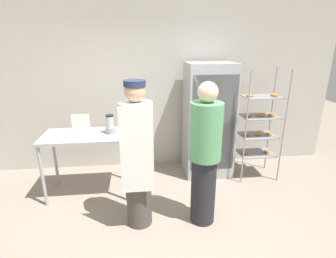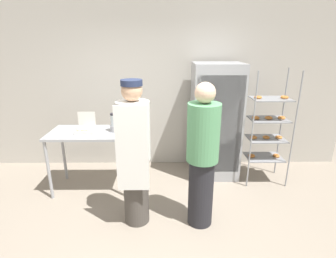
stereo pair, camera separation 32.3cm
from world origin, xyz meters
name	(u,v)px [view 2 (the right image)]	position (x,y,z in m)	size (l,w,h in m)	color
ground_plane	(159,245)	(0.00, 0.00, 0.00)	(14.00, 14.00, 0.00)	gray
back_wall	(161,81)	(0.00, 2.17, 1.51)	(6.40, 0.12, 3.02)	#B7B2A8
refrigerator	(215,122)	(0.88, 1.69, 0.92)	(0.76, 0.67, 1.85)	#9EA0A5
baking_rack	(267,128)	(1.64, 1.47, 0.88)	(0.63, 0.46, 1.78)	#93969B
prep_counter	(91,139)	(-1.01, 1.24, 0.81)	(1.18, 0.65, 0.91)	#9EA0A5
donut_box	(85,129)	(-1.08, 1.20, 0.96)	(0.25, 0.23, 0.27)	silver
blender_pitcher	(114,123)	(-0.66, 1.25, 1.03)	(0.14, 0.14, 0.27)	#99999E
person_baker	(134,153)	(-0.29, 0.44, 0.92)	(0.37, 0.39, 1.77)	#47423D
person_customer	(202,157)	(0.49, 0.40, 0.89)	(0.37, 0.37, 1.75)	#232328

